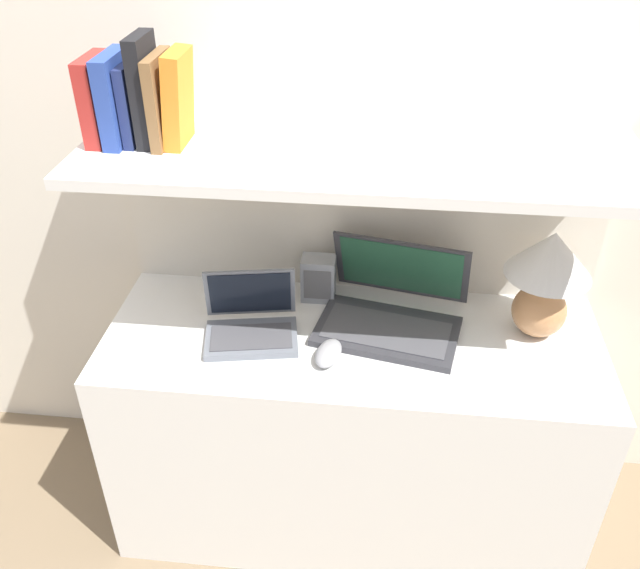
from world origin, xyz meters
TOP-DOWN VIEW (x-y plane):
  - wall_back at (0.00, 0.59)m, footprint 6.00×0.05m
  - desk at (0.00, 0.26)m, footprint 1.37×0.52m
  - back_riser at (0.00, 0.54)m, footprint 1.37×0.04m
  - shelf at (0.00, 0.33)m, footprint 1.37×0.47m
  - table_lamp at (0.50, 0.35)m, footprint 0.23×0.23m
  - laptop_large at (0.10, 0.34)m, footprint 0.44×0.38m
  - laptop_small at (-0.28, 0.25)m, footprint 0.28×0.23m
  - computer_mouse at (-0.06, 0.17)m, footprint 0.09×0.13m
  - router_box at (-0.11, 0.45)m, footprint 0.10×0.07m
  - book_red at (-0.64, 0.33)m, footprint 0.04×0.15m
  - book_blue at (-0.59, 0.33)m, footprint 0.04×0.16m
  - book_navy at (-0.55, 0.33)m, footprint 0.02×0.13m
  - book_black at (-0.51, 0.33)m, footprint 0.04×0.13m
  - book_brown at (-0.48, 0.33)m, footprint 0.03×0.16m
  - book_orange at (-0.44, 0.33)m, footprint 0.06×0.13m

SIDE VIEW (x-z plane):
  - desk at x=0.00m, z-range 0.00..0.72m
  - back_riser at x=0.00m, z-range 0.00..1.21m
  - computer_mouse at x=-0.06m, z-range 0.72..0.76m
  - laptop_small at x=-0.28m, z-range 0.67..0.85m
  - laptop_large at x=0.10m, z-range 0.65..0.88m
  - router_box at x=-0.11m, z-range 0.72..0.85m
  - table_lamp at x=0.50m, z-range 0.75..1.07m
  - wall_back at x=0.00m, z-range 0.00..2.40m
  - shelf at x=0.00m, z-range 1.21..1.24m
  - book_navy at x=-0.55m, z-range 1.24..1.43m
  - book_red at x=-0.64m, z-range 1.24..1.44m
  - book_blue at x=-0.59m, z-range 1.24..1.45m
  - book_brown at x=-0.48m, z-range 1.24..1.45m
  - book_orange at x=-0.44m, z-range 1.24..1.46m
  - book_black at x=-0.51m, z-range 1.24..1.50m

